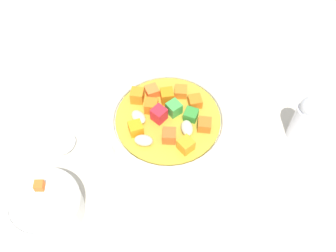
{
  "coord_description": "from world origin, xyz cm",
  "views": [
    {
      "loc": [
        29.96,
        -1.35,
        47.32
      ],
      "look_at": [
        0.0,
        0.0,
        2.22
      ],
      "focal_mm": 41.89,
      "sensor_mm": 36.0,
      "label": 1
    }
  ],
  "objects_px": {
    "spoon": "(85,116)",
    "side_bowl_small": "(45,206)",
    "pepper_shaker": "(304,119)",
    "soup_bowl_main": "(168,125)"
  },
  "relations": [
    {
      "from": "spoon",
      "to": "side_bowl_small",
      "type": "distance_m",
      "value": 0.15
    },
    {
      "from": "spoon",
      "to": "pepper_shaker",
      "type": "height_order",
      "value": "pepper_shaker"
    },
    {
      "from": "soup_bowl_main",
      "to": "side_bowl_small",
      "type": "height_order",
      "value": "soup_bowl_main"
    },
    {
      "from": "soup_bowl_main",
      "to": "spoon",
      "type": "xyz_separation_m",
      "value": [
        -0.04,
        -0.12,
        -0.02
      ]
    },
    {
      "from": "soup_bowl_main",
      "to": "pepper_shaker",
      "type": "xyz_separation_m",
      "value": [
        0.01,
        0.18,
        0.01
      ]
    },
    {
      "from": "side_bowl_small",
      "to": "spoon",
      "type": "bearing_deg",
      "value": 166.05
    },
    {
      "from": "spoon",
      "to": "soup_bowl_main",
      "type": "bearing_deg",
      "value": 99.78
    },
    {
      "from": "spoon",
      "to": "pepper_shaker",
      "type": "relative_size",
      "value": 2.75
    },
    {
      "from": "spoon",
      "to": "side_bowl_small",
      "type": "height_order",
      "value": "side_bowl_small"
    },
    {
      "from": "soup_bowl_main",
      "to": "side_bowl_small",
      "type": "bearing_deg",
      "value": -55.0
    }
  ]
}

